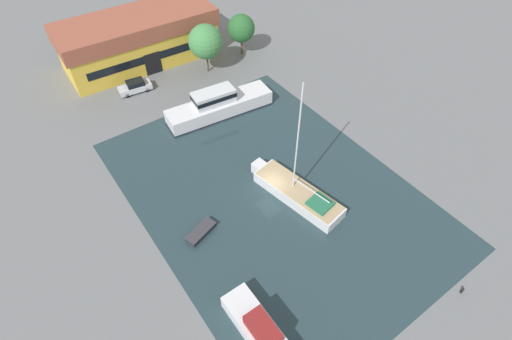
# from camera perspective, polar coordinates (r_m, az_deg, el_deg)

# --- Properties ---
(ground_plane) EXTENTS (440.00, 440.00, 0.00)m
(ground_plane) POSITION_cam_1_polar(r_m,az_deg,el_deg) (42.73, 2.13, -3.07)
(ground_plane) COLOR slate
(water_canal) EXTENTS (25.98, 36.29, 0.01)m
(water_canal) POSITION_cam_1_polar(r_m,az_deg,el_deg) (42.73, 2.13, -3.07)
(water_canal) COLOR #23383D
(water_canal) RESTS_ON ground
(warehouse_building) EXTENTS (22.74, 9.93, 6.87)m
(warehouse_building) POSITION_cam_1_polar(r_m,az_deg,el_deg) (63.84, -16.41, 17.53)
(warehouse_building) COLOR gold
(warehouse_building) RESTS_ON ground
(quay_tree_near_building) EXTENTS (4.81, 4.81, 7.10)m
(quay_tree_near_building) POSITION_cam_1_polar(r_m,az_deg,el_deg) (58.62, -7.23, 17.72)
(quay_tree_near_building) COLOR brown
(quay_tree_near_building) RESTS_ON ground
(quay_tree_by_water) EXTENTS (4.09, 4.09, 6.19)m
(quay_tree_by_water) POSITION_cam_1_polar(r_m,az_deg,el_deg) (62.90, -2.13, 19.56)
(quay_tree_by_water) COLOR brown
(quay_tree_by_water) RESTS_ON ground
(parked_car) EXTENTS (4.58, 2.28, 1.68)m
(parked_car) POSITION_cam_1_polar(r_m,az_deg,el_deg) (58.23, -16.89, 11.36)
(parked_car) COLOR silver
(parked_car) RESTS_ON ground
(sailboat_moored) EXTENTS (4.69, 11.47, 13.99)m
(sailboat_moored) POSITION_cam_1_polar(r_m,az_deg,el_deg) (41.79, 5.85, -3.24)
(sailboat_moored) COLOR silver
(sailboat_moored) RESTS_ON water_canal
(motor_cruiser) EXTENTS (14.20, 4.80, 3.69)m
(motor_cruiser) POSITION_cam_1_polar(r_m,az_deg,el_deg) (51.74, -5.39, 9.19)
(motor_cruiser) COLOR silver
(motor_cruiser) RESTS_ON water_canal
(small_dinghy) EXTENTS (3.50, 2.21, 0.59)m
(small_dinghy) POSITION_cam_1_polar(r_m,az_deg,el_deg) (39.50, -7.89, -8.75)
(small_dinghy) COLOR #23282D
(small_dinghy) RESTS_ON water_canal
(cabin_boat) EXTENTS (2.40, 7.61, 2.54)m
(cabin_boat) POSITION_cam_1_polar(r_m,az_deg,el_deg) (33.87, 0.54, -21.92)
(cabin_boat) COLOR silver
(cabin_boat) RESTS_ON water_canal
(mooring_bollard) EXTENTS (0.24, 0.24, 0.68)m
(mooring_bollard) POSITION_cam_1_polar(r_m,az_deg,el_deg) (40.12, 27.38, -15.00)
(mooring_bollard) COLOR black
(mooring_bollard) RESTS_ON ground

